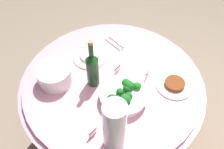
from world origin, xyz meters
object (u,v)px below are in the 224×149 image
food_plate_rice (90,56)px  label_placard_mid (117,68)px  broccoli_bowl (124,95)px  wine_bottle (92,69)px  plate_stack (54,75)px  food_plate_stir_fry (174,85)px  serving_tongs (115,44)px  label_placard_rear (93,132)px  label_placard_front (147,73)px  decorative_fruit_vase (114,128)px

food_plate_rice → label_placard_mid: 0.22m
broccoli_bowl → wine_bottle: bearing=-78.6°
plate_stack → food_plate_stir_fry: (-0.50, 0.53, -0.04)m
serving_tongs → label_placard_rear: bearing=36.6°
label_placard_front → wine_bottle: bearing=-35.3°
wine_bottle → label_placard_rear: (0.23, 0.26, -0.10)m
label_placard_rear → wine_bottle: bearing=-131.5°
serving_tongs → label_placard_rear: label_placard_rear is taller
serving_tongs → label_placard_front: bearing=80.0°
decorative_fruit_vase → label_placard_mid: decorative_fruit_vase is taller
label_placard_mid → food_plate_stir_fry: bearing=117.6°
decorative_fruit_vase → food_plate_rice: size_ratio=1.55×
wine_bottle → food_plate_stir_fry: (-0.34, 0.36, -0.12)m
plate_stack → label_placard_mid: bearing=148.1°
broccoli_bowl → wine_bottle: size_ratio=0.83×
food_plate_rice → label_placard_mid: size_ratio=4.00×
broccoli_bowl → label_placard_rear: bearing=9.7°
broccoli_bowl → label_placard_front: broccoli_bowl is taller
label_placard_mid → label_placard_rear: (0.40, 0.23, 0.00)m
wine_bottle → decorative_fruit_vase: size_ratio=0.99×
wine_bottle → food_plate_stir_fry: 0.50m
plate_stack → label_placard_rear: plate_stack is taller
plate_stack → decorative_fruit_vase: decorative_fruit_vase is taller
food_plate_stir_fry → serving_tongs: bearing=-89.9°
decorative_fruit_vase → food_plate_rice: (-0.31, -0.55, -0.15)m
food_plate_stir_fry → label_placard_rear: size_ratio=4.00×
food_plate_rice → label_placard_front: (-0.15, 0.37, 0.02)m
broccoli_bowl → food_plate_rice: size_ratio=1.27×
label_placard_mid → wine_bottle: bearing=-12.0°
broccoli_bowl → food_plate_rice: broccoli_bowl is taller
plate_stack → wine_bottle: size_ratio=0.62×
broccoli_bowl → label_placard_rear: broccoli_bowl is taller
label_placard_front → plate_stack: bearing=-39.8°
food_plate_rice → food_plate_stir_fry: size_ratio=1.00×
plate_stack → food_plate_stir_fry: bearing=133.4°
food_plate_rice → label_placard_front: bearing=112.3°
food_plate_stir_fry → label_placard_front: label_placard_front is taller
wine_bottle → serving_tongs: size_ratio=2.01×
wine_bottle → label_placard_front: size_ratio=6.11×
label_placard_front → label_placard_mid: 0.19m
broccoli_bowl → wine_bottle: 0.24m
plate_stack → label_placard_rear: size_ratio=3.82×
broccoli_bowl → food_plate_rice: (-0.08, -0.39, -0.03)m
wine_bottle → label_placard_mid: 0.20m
broccoli_bowl → decorative_fruit_vase: size_ratio=0.82×
decorative_fruit_vase → label_placard_mid: (-0.35, -0.34, -0.13)m
wine_bottle → food_plate_rice: (-0.12, -0.18, -0.12)m
decorative_fruit_vase → serving_tongs: size_ratio=2.04×
label_placard_mid → label_placard_front: bearing=123.6°
wine_bottle → label_placard_rear: size_ratio=6.11×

